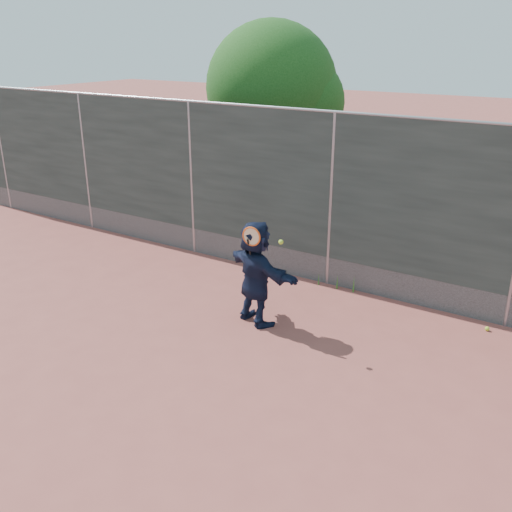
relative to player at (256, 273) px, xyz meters
The scene contains 7 objects.
ground 1.80m from the player, 79.63° to the right, with size 80.00×80.00×0.00m, color #9E4C42.
player is the anchor object (origin of this frame).
ball_ground 3.57m from the player, 27.38° to the left, with size 0.07×0.07×0.07m, color #B1D72F.
fence 2.09m from the player, 81.42° to the left, with size 20.00×0.06×3.03m.
swing_action 0.67m from the player, 64.01° to the right, with size 0.71×0.19×0.51m.
tree_left 5.98m from the player, 117.24° to the left, with size 3.15×3.00×4.53m.
weed_clump 2.01m from the player, 72.04° to the left, with size 0.68×0.07×0.30m.
Camera 1 is at (3.94, -5.07, 4.13)m, focal length 40.00 mm.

